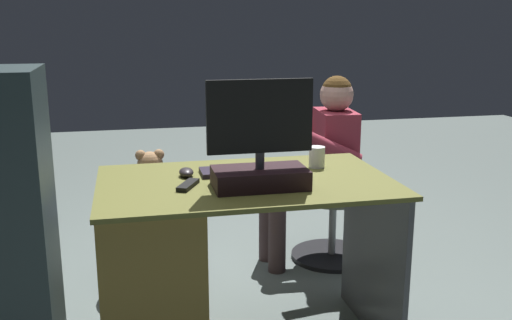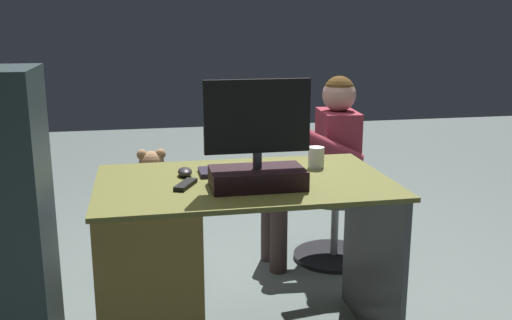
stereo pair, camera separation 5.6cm
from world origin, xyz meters
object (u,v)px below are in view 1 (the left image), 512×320
object	(u,v)px
office_chair_teddy	(153,238)
teddy_bear	(151,181)
monitor	(260,156)
person	(321,155)
computer_mouse	(186,172)
visitor_chair	(333,217)
tv_remote	(188,185)
cup	(317,157)
desk	(171,267)
keyboard	(249,170)

from	to	relation	value
office_chair_teddy	teddy_bear	size ratio (longest dim) A/B	1.66
monitor	person	size ratio (longest dim) A/B	0.39
computer_mouse	visitor_chair	distance (m)	1.29
tv_remote	person	size ratio (longest dim) A/B	0.14
tv_remote	office_chair_teddy	world-z (taller)	tv_remote
monitor	cup	size ratio (longest dim) A/B	4.56
desk	monitor	bearing A→B (deg)	161.71
person	computer_mouse	bearing A→B (deg)	40.67
computer_mouse	tv_remote	world-z (taller)	computer_mouse
desk	computer_mouse	size ratio (longest dim) A/B	12.56
keyboard	teddy_bear	xyz separation A→B (m)	(0.40, -0.65, -0.20)
monitor	visitor_chair	xyz separation A→B (m)	(-0.66, -0.96, -0.62)
desk	monitor	size ratio (longest dim) A/B	2.83
desk	monitor	world-z (taller)	monitor
office_chair_teddy	desk	bearing A→B (deg)	93.38
tv_remote	office_chair_teddy	xyz separation A→B (m)	(0.12, -0.80, -0.52)
keyboard	office_chair_teddy	bearing A→B (deg)	-57.80
computer_mouse	visitor_chair	world-z (taller)	computer_mouse
keyboard	tv_remote	bearing A→B (deg)	31.07
tv_remote	office_chair_teddy	size ratio (longest dim) A/B	0.29
monitor	tv_remote	xyz separation A→B (m)	(0.28, -0.06, -0.12)
monitor	office_chair_teddy	distance (m)	1.14
visitor_chair	computer_mouse	bearing A→B (deg)	38.24
monitor	keyboard	size ratio (longest dim) A/B	1.01
desk	office_chair_teddy	distance (m)	0.76
person	keyboard	bearing A→B (deg)	51.55
monitor	teddy_bear	size ratio (longest dim) A/B	1.38
office_chair_teddy	visitor_chair	size ratio (longest dim) A/B	1.06
office_chair_teddy	visitor_chair	world-z (taller)	same
tv_remote	monitor	bearing A→B (deg)	-165.51
desk	person	distance (m)	1.27
cup	tv_remote	distance (m)	0.63
desk	keyboard	size ratio (longest dim) A/B	2.87
office_chair_teddy	monitor	bearing A→B (deg)	114.60
keyboard	office_chair_teddy	world-z (taller)	keyboard
computer_mouse	tv_remote	size ratio (longest dim) A/B	0.64
tv_remote	person	world-z (taller)	person
tv_remote	teddy_bear	distance (m)	0.85
keyboard	office_chair_teddy	distance (m)	0.91
keyboard	person	bearing A→B (deg)	-128.45
tv_remote	visitor_chair	bearing A→B (deg)	-109.91
computer_mouse	person	bearing A→B (deg)	-139.33
monitor	cup	distance (m)	0.42
cup	monitor	bearing A→B (deg)	38.77
keyboard	visitor_chair	distance (m)	1.10
tv_remote	teddy_bear	xyz separation A→B (m)	(0.12, -0.82, -0.20)
keyboard	person	xyz separation A→B (m)	(-0.57, -0.72, -0.12)
cup	person	distance (m)	0.76
monitor	keyboard	world-z (taller)	monitor
teddy_bear	person	distance (m)	0.98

